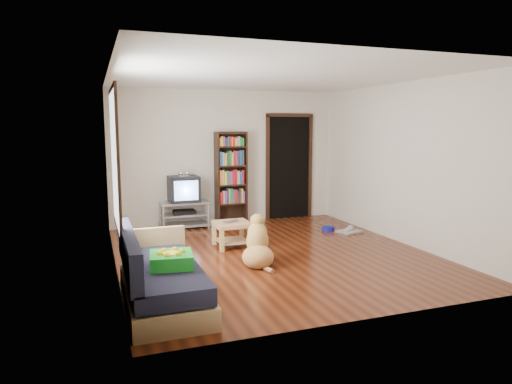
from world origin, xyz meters
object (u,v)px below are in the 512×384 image
object	(u,v)px
green_cushion	(171,260)
grey_rag	(350,231)
tv_stand	(184,214)
crt_tv	(183,189)
bookshelf	(231,173)
dog	(258,246)
sofa	(159,280)
laptop	(233,222)
coffee_table	(232,230)
dog_bowl	(328,228)

from	to	relation	value
green_cushion	grey_rag	distance (m)	4.30
tv_stand	crt_tv	distance (m)	0.47
green_cushion	crt_tv	world-z (taller)	crt_tv
tv_stand	green_cushion	bearing A→B (deg)	-102.87
grey_rag	crt_tv	world-z (taller)	crt_tv
bookshelf	tv_stand	bearing A→B (deg)	-174.37
grey_rag	dog	bearing A→B (deg)	-150.66
bookshelf	sofa	world-z (taller)	bookshelf
laptop	sofa	xyz separation A→B (m)	(-1.42, -1.95, -0.15)
green_cushion	coffee_table	xyz separation A→B (m)	(1.29, 2.07, -0.21)
laptop	crt_tv	distance (m)	1.79
laptop	green_cushion	bearing A→B (deg)	-145.41
crt_tv	bookshelf	xyz separation A→B (m)	(0.95, 0.07, 0.26)
tv_stand	bookshelf	bearing A→B (deg)	5.63
dog_bowl	coffee_table	bearing A→B (deg)	-165.82
laptop	dog	size ratio (longest dim) A/B	0.33
grey_rag	tv_stand	size ratio (longest dim) A/B	0.44
sofa	dog_bowl	bearing A→B (deg)	36.03
sofa	coffee_table	world-z (taller)	sofa
laptop	dog	world-z (taller)	dog
grey_rag	bookshelf	xyz separation A→B (m)	(-1.79, 1.49, 0.99)
tv_stand	bookshelf	world-z (taller)	bookshelf
grey_rag	sofa	bearing A→B (deg)	-148.99
grey_rag	bookshelf	bearing A→B (deg)	140.18
grey_rag	tv_stand	xyz separation A→B (m)	(-2.74, 1.40, 0.25)
dog_bowl	tv_stand	bearing A→B (deg)	154.79
sofa	dog	bearing A→B (deg)	33.42
grey_rag	dog	distance (m)	2.57
dog_bowl	dog	distance (m)	2.45
dog_bowl	coffee_table	distance (m)	2.07
sofa	dog	xyz separation A→B (m)	(1.49, 0.98, -0.01)
laptop	dog_bowl	xyz separation A→B (m)	(2.00, 0.53, -0.37)
laptop	bookshelf	world-z (taller)	bookshelf
green_cushion	crt_tv	bearing A→B (deg)	84.38
dog_bowl	sofa	distance (m)	4.23
green_cushion	crt_tv	size ratio (longest dim) A/B	0.76
dog_bowl	tv_stand	size ratio (longest dim) A/B	0.24
laptop	sofa	size ratio (longest dim) A/B	0.16
bookshelf	dog	xyz separation A→B (m)	(-0.44, -2.74, -0.75)
dog	crt_tv	bearing A→B (deg)	100.85
dog_bowl	bookshelf	xyz separation A→B (m)	(-1.49, 1.24, 0.96)
green_cushion	coffee_table	distance (m)	2.45
green_cushion	dog	world-z (taller)	dog
crt_tv	tv_stand	bearing A→B (deg)	-90.00
green_cushion	coffee_table	bearing A→B (deg)	65.14
bookshelf	coffee_table	world-z (taller)	bookshelf
grey_rag	tv_stand	bearing A→B (deg)	152.96
laptop	crt_tv	size ratio (longest dim) A/B	0.49
green_cushion	tv_stand	world-z (taller)	green_cushion
crt_tv	bookshelf	bearing A→B (deg)	4.32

